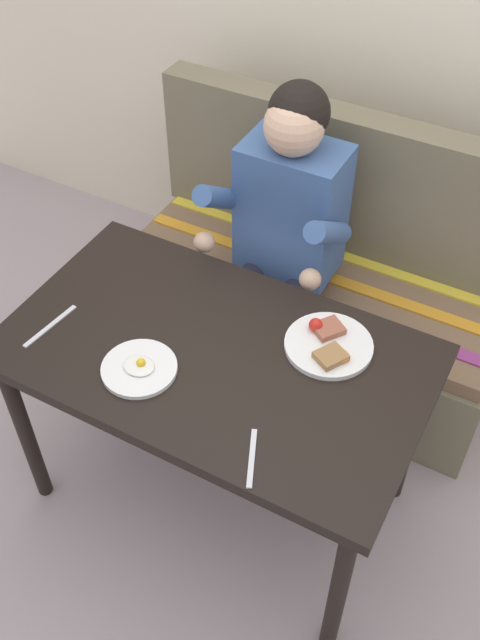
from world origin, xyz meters
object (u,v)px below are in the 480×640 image
Objects in this scene: plate_eggs at (139,368)px; knife at (50,326)px; table at (215,370)px; person at (282,225)px; fork at (252,458)px; couch at (316,292)px; plate_breakfast at (329,344)px.

plate_eggs reaches higher than knife.
table is at bearing 47.75° from plate_eggs.
table is 0.60m from person.
person is 0.75m from plate_eggs.
fork and knife have the same top height.
couch is at bearing 90.00° from table.
plate_eggs is (-0.14, -0.92, 0.41)m from couch.
plate_breakfast is 0.80m from knife.
plate_breakfast is at bearing 30.92° from table.
couch is at bearing 114.59° from plate_breakfast.
plate_eggs is at bearing -98.88° from couch.
plate_breakfast is (0.27, -0.60, 0.41)m from couch.
fork is (0.40, -0.11, -0.01)m from plate_eggs.
plate_eggs is at bearing -132.25° from table.
couch reaches higher than knife.
fork is at bearing -14.70° from plate_eggs.
fork is (0.34, -0.85, -0.01)m from person.
plate_eggs is at bearing 141.97° from fork.
plate_breakfast is at bearing -50.25° from person.
person is 7.13× the size of fork.
fork is (0.26, -1.03, 0.40)m from couch.
couch is 5.76× the size of plate_breakfast.
person is at bearing 129.75° from plate_breakfast.
plate_breakfast is 0.53m from plate_eggs.
table is at bearing -90.00° from couch.
plate_eggs is 1.23× the size of fork.
knife is (-0.74, -0.31, -0.01)m from plate_breakfast.
table is at bearing 23.98° from knife.
person is at bearing 97.64° from table.
table is at bearing -149.08° from plate_breakfast.
person reaches higher than plate_breakfast.
table is 4.80× the size of plate_breakfast.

